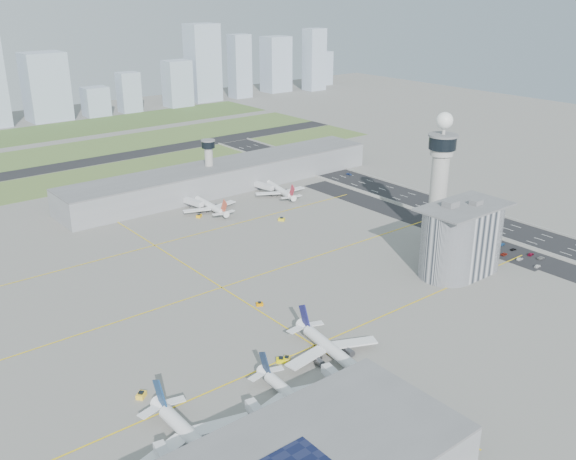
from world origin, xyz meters
TOP-DOWN VIEW (x-y plane):
  - ground at (0.00, 0.00)m, footprint 1000.00×1000.00m
  - grass_strip_0 at (-20.00, 225.00)m, footprint 480.00×50.00m
  - grass_strip_1 at (-20.00, 300.00)m, footprint 480.00×60.00m
  - grass_strip_2 at (-20.00, 380.00)m, footprint 480.00×70.00m
  - runway at (-20.00, 262.00)m, footprint 480.00×22.00m
  - highway at (115.00, 0.00)m, footprint 28.00×500.00m
  - barrier_left at (101.00, 0.00)m, footprint 0.60×500.00m
  - barrier_right at (129.00, 0.00)m, footprint 0.60×500.00m
  - landside_road at (90.00, -10.00)m, footprint 18.00×260.00m
  - parking_lot at (88.00, -22.00)m, footprint 20.00×44.00m
  - taxiway_line_h_0 at (-40.00, -30.00)m, footprint 260.00×0.60m
  - taxiway_line_h_1 at (-40.00, 30.00)m, footprint 260.00×0.60m
  - taxiway_line_h_2 at (-40.00, 90.00)m, footprint 260.00×0.60m
  - taxiway_line_v at (-40.00, 30.00)m, footprint 0.60×260.00m
  - control_tower at (72.00, 8.00)m, footprint 14.00×14.00m
  - secondary_tower at (30.00, 150.00)m, footprint 8.60×8.60m
  - admin_building at (51.99, -22.00)m, footprint 42.00×24.00m
  - terminal_pier at (40.00, 148.00)m, footprint 210.00×32.00m
  - airplane_near_a at (-101.47, -50.74)m, footprint 37.16×43.70m
  - airplane_near_b at (-67.64, -52.45)m, footprint 33.79×39.00m
  - airplane_near_c at (-40.81, -40.51)m, footprint 42.11×47.52m
  - airplane_far_a at (8.80, 117.10)m, footprint 35.44×40.89m
  - airplane_far_b at (58.18, 115.39)m, footprint 40.15×44.44m
  - jet_bridge_near_1 at (-83.00, -61.00)m, footprint 5.39×14.31m
  - jet_bridge_near_2 at (-53.00, -61.00)m, footprint 5.39×14.31m
  - jet_bridge_far_0 at (2.00, 132.00)m, footprint 5.39×14.31m
  - jet_bridge_far_1 at (52.00, 132.00)m, footprint 5.39×14.31m
  - tug_0 at (-101.83, -19.20)m, footprint 4.11×3.94m
  - tug_1 at (-53.66, -31.36)m, footprint 3.62×3.53m
  - tug_2 at (-55.69, -30.71)m, footprint 3.87×3.66m
  - tug_3 at (-37.09, 6.90)m, footprint 3.29×2.89m
  - tug_4 at (-1.62, 111.39)m, footprint 4.06×3.91m
  - tug_5 at (30.51, 78.68)m, footprint 3.88×4.12m
  - car_lot_0 at (83.15, -42.11)m, footprint 3.89×1.64m
  - car_lot_1 at (84.01, -32.51)m, footprint 4.01×1.55m
  - car_lot_2 at (83.50, -24.46)m, footprint 4.26×2.26m
  - car_lot_3 at (82.41, -20.05)m, footprint 3.97×1.90m
  - car_lot_4 at (83.04, -13.82)m, footprint 3.95×1.79m
  - car_lot_5 at (83.04, -4.66)m, footprint 3.56×1.56m
  - car_lot_6 at (92.90, -37.87)m, footprint 4.48×2.27m
  - car_lot_7 at (93.24, -32.48)m, footprint 4.41×2.25m
  - car_lot_8 at (92.06, -23.88)m, footprint 3.48×1.87m
  - car_lot_9 at (93.51, -16.83)m, footprint 3.77×1.82m
  - car_lot_10 at (92.95, -11.39)m, footprint 4.39×2.47m
  - car_lot_11 at (93.09, -4.78)m, footprint 3.89×1.67m
  - car_hw_1 at (114.60, 38.25)m, footprint 1.53×3.86m
  - car_hw_2 at (121.16, 120.46)m, footprint 2.42×4.36m
  - car_hw_4 at (106.81, 179.40)m, footprint 1.41×3.47m
  - skyline_bldg_9 at (30.27, 432.32)m, footprint 36.96×29.57m
  - skyline_bldg_10 at (73.27, 423.68)m, footprint 23.01×18.41m
  - skyline_bldg_11 at (108.28, 423.34)m, footprint 20.22×16.18m
  - skyline_bldg_12 at (162.17, 421.29)m, footprint 26.14×20.92m
  - skyline_bldg_13 at (201.27, 433.27)m, footprint 32.26×25.81m
  - skyline_bldg_14 at (244.74, 426.38)m, footprint 21.59×17.28m
  - skyline_bldg_15 at (302.83, 435.54)m, footprint 30.25×24.20m
  - skyline_bldg_16 at (345.49, 415.96)m, footprint 23.04×18.43m
  - skyline_bldg_17 at (382.05, 443.29)m, footprint 22.64×18.11m

SIDE VIEW (x-z plane):
  - ground at x=0.00m, z-range 0.00..0.00m
  - taxiway_line_h_0 at x=-40.00m, z-range 0.00..0.01m
  - taxiway_line_h_1 at x=-40.00m, z-range 0.00..0.01m
  - taxiway_line_h_2 at x=-40.00m, z-range 0.00..0.01m
  - taxiway_line_v at x=-40.00m, z-range 0.00..0.01m
  - grass_strip_0 at x=-20.00m, z-range 0.00..0.08m
  - grass_strip_1 at x=-20.00m, z-range 0.00..0.08m
  - grass_strip_2 at x=-20.00m, z-range 0.00..0.08m
  - landside_road at x=90.00m, z-range 0.00..0.08m
  - highway at x=115.00m, z-range 0.00..0.10m
  - parking_lot at x=88.00m, z-range 0.00..0.10m
  - runway at x=-20.00m, z-range 0.01..0.11m
  - car_lot_3 at x=82.41m, z-range 0.00..1.11m
  - car_lot_11 at x=93.09m, z-range 0.00..1.12m
  - car_lot_8 at x=92.06m, z-range 0.00..1.12m
  - car_lot_5 at x=83.04m, z-range 0.00..1.14m
  - car_lot_2 at x=83.50m, z-range 0.00..1.14m
  - car_hw_2 at x=121.16m, z-range 0.00..1.15m
  - car_lot_10 at x=92.95m, z-range 0.00..1.16m
  - car_hw_4 at x=106.81m, z-range 0.00..1.18m
  - car_lot_9 at x=93.51m, z-range 0.00..1.19m
  - barrier_left at x=101.00m, z-range 0.00..1.20m
  - barrier_right at x=129.00m, z-range 0.00..1.20m
  - car_lot_6 at x=92.90m, z-range 0.00..1.21m
  - car_lot_7 at x=93.24m, z-range 0.00..1.23m
  - car_hw_1 at x=114.60m, z-range 0.00..1.25m
  - car_lot_1 at x=84.01m, z-range 0.00..1.30m
  - car_lot_0 at x=83.15m, z-range 0.00..1.31m
  - car_lot_4 at x=83.04m, z-range 0.00..1.32m
  - tug_3 at x=-37.09m, z-range 0.00..1.59m
  - tug_1 at x=-53.66m, z-range 0.00..1.74m
  - tug_2 at x=-55.69m, z-range 0.00..1.85m
  - tug_4 at x=-1.62m, z-range 0.00..1.95m
  - tug_0 at x=-101.83m, z-range 0.00..1.97m
  - tug_5 at x=30.51m, z-range 0.00..1.97m
  - jet_bridge_near_1 at x=-83.00m, z-range 0.00..5.70m
  - jet_bridge_near_2 at x=-53.00m, z-range 0.00..5.70m
  - jet_bridge_far_0 at x=2.00m, z-range 0.00..5.70m
  - jet_bridge_far_1 at x=52.00m, z-range 0.00..5.70m
  - airplane_near_b at x=-67.64m, z-range 0.00..10.39m
  - airplane_far_b at x=58.18m, z-range 0.00..10.67m
  - airplane_far_a at x=8.80m, z-range 0.00..10.88m
  - airplane_near_c at x=-40.81m, z-range 0.00..11.96m
  - airplane_near_a at x=-101.47m, z-range 0.00..12.22m
  - terminal_pier at x=40.00m, z-range 0.00..15.80m
  - skyline_bldg_10 at x=73.27m, z-range 0.00..27.75m
  - admin_building at x=51.99m, z-range -1.45..32.05m
  - secondary_tower at x=30.00m, z-range 2.85..34.75m
  - skyline_bldg_11 at x=108.28m, z-range 0.00..38.97m
  - skyline_bldg_17 at x=382.05m, z-range 0.00..41.06m
  - skyline_bldg_12 at x=162.17m, z-range 0.00..46.89m
  - skyline_bldg_9 at x=30.27m, z-range 0.00..62.11m
  - skyline_bldg_15 at x=302.83m, z-range 0.00..63.40m
  - skyline_bldg_14 at x=244.74m, z-range 0.00..68.75m
  - control_tower at x=72.00m, z-range 2.79..67.29m
  - skyline_bldg_16 at x=345.49m, z-range 0.00..71.56m
  - skyline_bldg_13 at x=201.27m, z-range 0.00..81.20m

